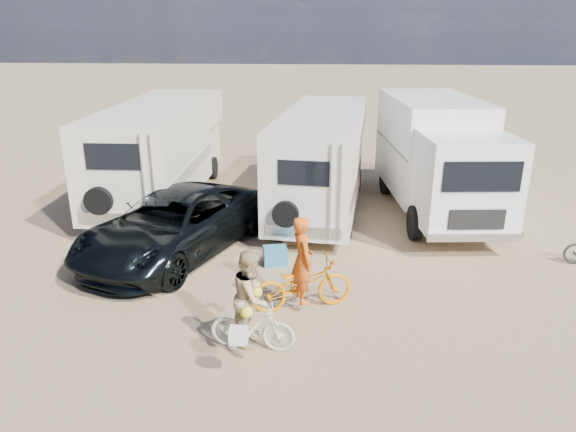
# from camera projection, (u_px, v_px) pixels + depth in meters

# --- Properties ---
(ground) EXTENTS (140.00, 140.00, 0.00)m
(ground) POSITION_uv_depth(u_px,v_px,m) (310.00, 325.00, 9.93)
(ground) COLOR #9D825E
(ground) RESTS_ON ground
(rv_main) EXTENTS (2.98, 7.34, 2.94)m
(rv_main) POSITION_uv_depth(u_px,v_px,m) (322.00, 162.00, 15.71)
(rv_main) COLOR white
(rv_main) RESTS_ON ground
(rv_left) EXTENTS (2.56, 7.86, 3.00)m
(rv_left) POSITION_uv_depth(u_px,v_px,m) (162.00, 152.00, 16.77)
(rv_left) COLOR white
(rv_left) RESTS_ON ground
(box_truck) EXTENTS (2.97, 6.85, 3.29)m
(box_truck) POSITION_uv_depth(u_px,v_px,m) (438.00, 160.00, 15.27)
(box_truck) COLOR white
(box_truck) RESTS_ON ground
(dark_suv) EXTENTS (4.42, 6.06, 1.53)m
(dark_suv) POSITION_uv_depth(u_px,v_px,m) (174.00, 224.00, 12.80)
(dark_suv) COLOR black
(dark_suv) RESTS_ON ground
(bike_man) EXTENTS (2.15, 1.32, 1.06)m
(bike_man) POSITION_uv_depth(u_px,v_px,m) (302.00, 284.00, 10.35)
(bike_man) COLOR orange
(bike_man) RESTS_ON ground
(bike_woman) EXTENTS (1.53, 0.59, 0.90)m
(bike_woman) POSITION_uv_depth(u_px,v_px,m) (252.00, 326.00, 9.06)
(bike_woman) COLOR beige
(bike_woman) RESTS_ON ground
(rider_man) EXTENTS (0.60, 0.74, 1.75)m
(rider_man) POSITION_uv_depth(u_px,v_px,m) (302.00, 268.00, 10.23)
(rider_man) COLOR #C84F12
(rider_man) RESTS_ON ground
(rider_woman) EXTENTS (0.72, 0.88, 1.67)m
(rider_woman) POSITION_uv_depth(u_px,v_px,m) (252.00, 306.00, 8.93)
(rider_woman) COLOR tan
(rider_woman) RESTS_ON ground
(cooler) EXTENTS (0.61, 0.50, 0.43)m
(cooler) POSITION_uv_depth(u_px,v_px,m) (275.00, 256.00, 12.38)
(cooler) COLOR teal
(cooler) RESTS_ON ground
(crate) EXTENTS (0.45, 0.45, 0.33)m
(crate) POSITION_uv_depth(u_px,v_px,m) (291.00, 236.00, 13.66)
(crate) COLOR olive
(crate) RESTS_ON ground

